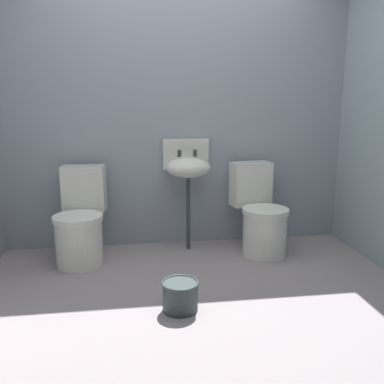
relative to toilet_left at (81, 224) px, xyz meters
The scene contains 6 objects.
ground_plane 1.31m from the toilet_left, 47.48° to the right, with size 3.54×2.96×0.08m, color gray.
wall_back 1.26m from the toilet_left, 25.21° to the left, with size 3.54×0.10×2.33m, color #8B99A3.
toilet_left is the anchor object (origin of this frame).
toilet_right 1.55m from the toilet_left, ahead, with size 0.48×0.65×0.78m.
sink 1.04m from the toilet_left, 11.47° to the left, with size 0.42×0.35×0.99m.
bucket 1.22m from the toilet_left, 52.99° to the right, with size 0.24×0.24×0.20m.
Camera 1 is at (-0.39, -2.44, 1.31)m, focal length 38.27 mm.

